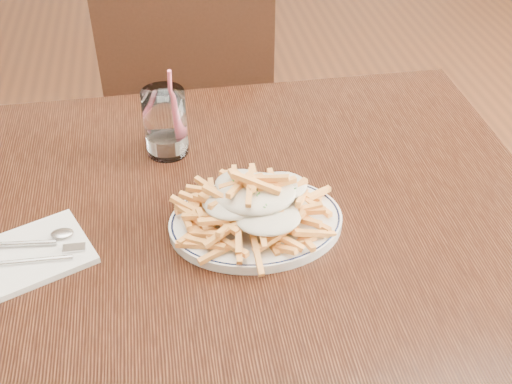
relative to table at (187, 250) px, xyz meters
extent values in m
cube|color=black|center=(0.00, 0.00, 0.06)|extent=(1.20, 0.80, 0.04)
cylinder|color=black|center=(0.55, 0.35, -0.32)|extent=(0.05, 0.05, 0.71)
cube|color=black|center=(0.09, 0.84, -0.23)|extent=(0.50, 0.50, 0.04)
cube|color=black|center=(0.05, 0.65, 0.02)|extent=(0.43, 0.12, 0.47)
cylinder|color=black|center=(0.30, 0.99, -0.46)|extent=(0.04, 0.04, 0.42)
cylinder|color=black|center=(-0.06, 1.05, -0.46)|extent=(0.04, 0.04, 0.42)
cylinder|color=black|center=(0.24, 0.63, -0.46)|extent=(0.04, 0.04, 0.42)
cylinder|color=black|center=(-0.13, 0.69, -0.46)|extent=(0.04, 0.04, 0.42)
torus|color=black|center=(0.11, -0.05, 0.09)|extent=(0.29, 0.29, 0.01)
ellipsoid|color=silver|center=(0.11, -0.05, 0.15)|extent=(0.20, 0.17, 0.03)
cube|color=white|center=(-0.25, -0.07, 0.08)|extent=(0.24, 0.20, 0.01)
cylinder|color=white|center=(-0.01, 0.18, 0.14)|extent=(0.08, 0.08, 0.12)
cylinder|color=white|center=(-0.01, 0.18, 0.10)|extent=(0.07, 0.07, 0.04)
cylinder|color=#FF617B|center=(0.00, 0.19, 0.16)|extent=(0.01, 0.04, 0.16)
camera|label=1|loc=(-0.01, -0.79, 0.75)|focal=45.00mm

